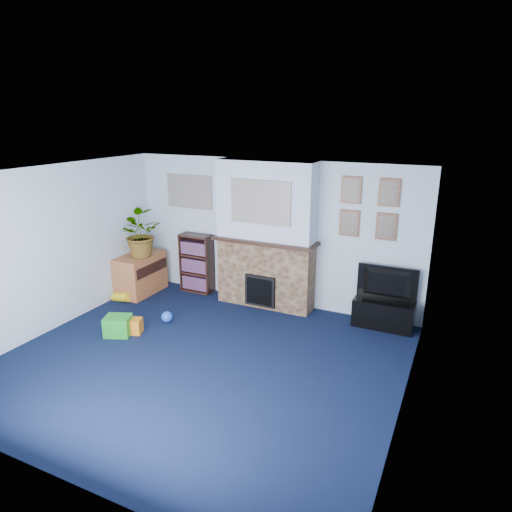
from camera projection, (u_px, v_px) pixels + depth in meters
The scene contains 26 objects.
floor at pixel (201, 361), 5.94m from camera, with size 5.00×4.50×0.01m, color black.
ceiling at pixel (194, 175), 5.23m from camera, with size 5.00×4.50×0.01m, color white.
wall_back at pixel (271, 233), 7.53m from camera, with size 5.00×0.04×2.40m, color silver.
wall_front at pixel (47, 359), 3.64m from camera, with size 5.00×0.04×2.40m, color silver.
wall_left at pixel (51, 249), 6.60m from camera, with size 0.04×4.50×2.40m, color silver.
wall_right at pixel (410, 310), 4.56m from camera, with size 0.04×4.50×2.40m, color silver.
chimney_breast at pixel (266, 237), 7.35m from camera, with size 1.72×0.50×2.40m.
collage_main at pixel (260, 202), 7.00m from camera, with size 1.00×0.03×0.68m, color gray.
collage_left at pixel (190, 192), 7.97m from camera, with size 0.90×0.03×0.58m, color gray.
portrait_tl at pixel (351, 190), 6.74m from camera, with size 0.30×0.03×0.40m, color brown.
portrait_tr at pixel (389, 193), 6.52m from camera, with size 0.30×0.03×0.40m, color brown.
portrait_bl at pixel (349, 223), 6.89m from camera, with size 0.30×0.03×0.40m, color brown.
portrait_br at pixel (386, 227), 6.67m from camera, with size 0.30×0.03×0.40m, color brown.
tv_stand at pixel (384, 313), 6.83m from camera, with size 0.89×0.37×0.42m, color black.
television at pixel (386, 284), 6.72m from camera, with size 0.88×0.12×0.51m, color black.
bookshelf at pixel (197, 264), 8.17m from camera, with size 0.58×0.28×1.05m.
sideboard at pixel (141, 274), 8.13m from camera, with size 0.50×0.90×0.70m, color #A45D34.
potted_plant at pixel (138, 234), 7.84m from camera, with size 0.72×0.62×0.80m, color #26661E.
mantel_clock at pixel (266, 235), 7.29m from camera, with size 0.09×0.06×0.13m, color gold.
mantel_candle at pixel (284, 237), 7.16m from camera, with size 0.05×0.05×0.17m, color #B2BFC6.
mantel_teddy at pixel (238, 232), 7.50m from camera, with size 0.13×0.13×0.13m, color gray.
mantel_can at pixel (302, 240), 7.05m from camera, with size 0.06×0.06×0.12m, color orange.
green_crate at pixel (118, 326), 6.60m from camera, with size 0.36×0.29×0.29m, color #198C26.
toy_ball at pixel (167, 317), 7.02m from camera, with size 0.17×0.17×0.17m, color blue.
toy_block at pixel (135, 326), 6.66m from camera, with size 0.19×0.19×0.23m, color orange.
toy_tube at pixel (121, 297), 7.82m from camera, with size 0.15×0.15×0.32m, color yellow.
Camera 1 is at (2.89, -4.46, 3.07)m, focal length 32.00 mm.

